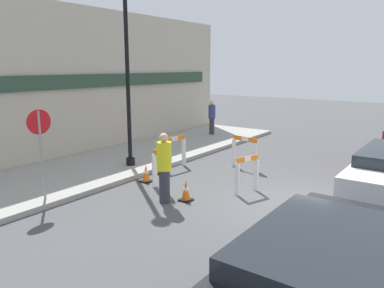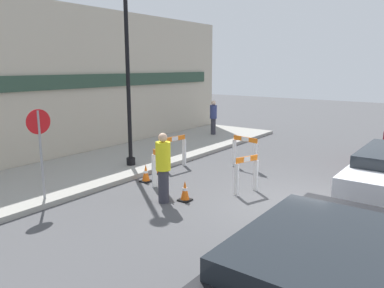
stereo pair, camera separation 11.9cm
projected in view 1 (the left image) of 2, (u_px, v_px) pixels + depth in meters
name	position (u px, v px, depth m)	size (l,w,h in m)	color
ground_plane	(288.00, 204.00, 9.27)	(60.00, 60.00, 0.00)	#4C4C4F
sidewalk_slab	(112.00, 163.00, 12.91)	(18.00, 3.71, 0.14)	#9E9B93
storefront_facade	(72.00, 83.00, 13.46)	(18.00, 0.22, 5.50)	#BCB29E
streetlamp_post	(126.00, 41.00, 11.57)	(0.44, 0.44, 6.27)	black
stop_sign	(40.00, 140.00, 8.91)	(0.60, 0.07, 2.21)	gray
barricade_0	(175.00, 151.00, 12.40)	(0.93, 0.26, 1.07)	white
barricade_1	(160.00, 170.00, 10.14)	(0.42, 0.76, 1.09)	white
barricade_2	(247.00, 174.00, 9.96)	(0.75, 0.37, 1.01)	white
barricade_3	(245.00, 151.00, 12.33)	(0.29, 0.98, 1.08)	white
traffic_cone_0	(159.00, 164.00, 11.81)	(0.30, 0.30, 0.62)	black
traffic_cone_1	(186.00, 191.00, 9.42)	(0.30, 0.30, 0.53)	black
traffic_cone_2	(146.00, 174.00, 10.96)	(0.30, 0.30, 0.52)	black
person_worker	(164.00, 166.00, 9.18)	(0.42, 0.42, 1.76)	#33333D
person_pedestrian	(212.00, 116.00, 17.80)	(0.40, 0.40, 1.62)	#33333D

